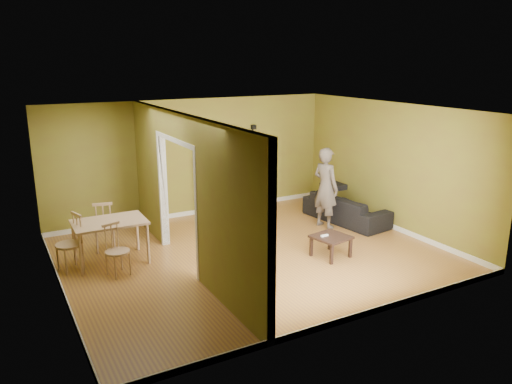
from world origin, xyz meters
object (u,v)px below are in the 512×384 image
sofa (346,204)px  chair_near (117,250)px  chair_far (104,225)px  coffee_table (331,239)px  person (326,181)px  dining_table (109,225)px  chair_left (69,243)px  bookshelf (213,176)px

sofa → chair_near: 5.05m
chair_far → coffee_table: bearing=158.6°
person → dining_table: 4.40m
dining_table → chair_left: (-0.68, -0.02, -0.19)m
sofa → coffee_table: (-1.51, -1.47, -0.05)m
person → chair_near: size_ratio=2.29×
coffee_table → chair_left: bearing=158.9°
bookshelf → dining_table: 3.22m
dining_table → chair_near: size_ratio=1.40×
bookshelf → chair_near: size_ratio=2.04×
person → dining_table: person is taller
chair_left → bookshelf: bearing=100.5°
coffee_table → chair_far: size_ratio=0.61×
chair_near → person: bearing=-11.2°
dining_table → coffee_table: bearing=-24.9°
chair_left → dining_table: bearing=74.4°
chair_left → chair_near: size_ratio=1.12×
sofa → dining_table: (-5.00, 0.16, 0.30)m
chair_near → sofa: bearing=-11.0°
dining_table → chair_far: size_ratio=1.26×
chair_far → person: bearing=-179.5°
chair_near → chair_far: 1.22m
sofa → coffee_table: sofa is taller
person → chair_far: person is taller
dining_table → sofa: bearing=-1.8°
chair_near → coffee_table: bearing=-32.3°
chair_left → chair_far: (0.71, 0.64, -0.00)m
coffee_table → chair_left: 4.48m
dining_table → chair_left: bearing=-178.6°
sofa → person: person is taller
bookshelf → coffee_table: size_ratio=3.00×
chair_left → chair_far: chair_left is taller
sofa → bookshelf: bearing=43.1°
person → dining_table: (-4.38, 0.23, -0.32)m
bookshelf → chair_far: bearing=-157.3°
chair_left → chair_near: chair_left is taller
coffee_table → chair_near: (-3.52, 1.04, 0.10)m
sofa → chair_far: bearing=73.7°
chair_far → chair_left: bearing=53.7°
person → bookshelf: 2.59m
chair_left → coffee_table: bearing=51.9°
bookshelf → coffee_table: (0.79, -3.37, -0.55)m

